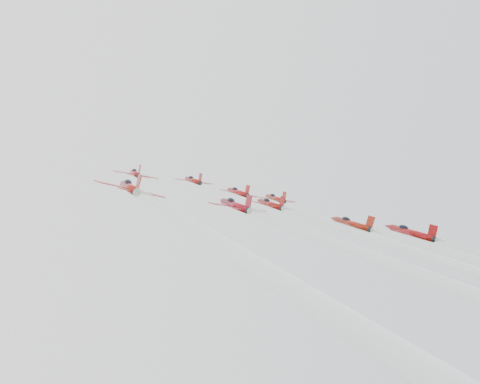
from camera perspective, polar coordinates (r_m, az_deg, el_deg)
name	(u,v)px	position (r m, az deg, el deg)	size (l,w,h in m)	color
jet_lead	(193,180)	(148.85, -4.02, 1.00)	(8.95, 11.53, 7.06)	maroon
jet_row2_left	(135,173)	(132.51, -8.94, 1.58)	(9.12, 11.75, 7.19)	#A81013
jet_row2_center	(238,192)	(135.28, -0.18, 0.00)	(8.70, 11.20, 6.86)	#A10F10
jet_row2_right	(275,198)	(139.66, 3.04, -0.54)	(8.45, 10.88, 6.66)	#A21D0F
jet_center	(405,251)	(80.47, 13.93, -4.90)	(8.57, 81.65, 46.32)	maroon
jet_rear_farleft	(259,264)	(46.84, 1.64, -6.17)	(10.22, 97.37, 55.24)	#A0180F
jet_rear_left	(407,274)	(58.74, 14.03, -6.82)	(9.09, 86.65, 49.16)	maroon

